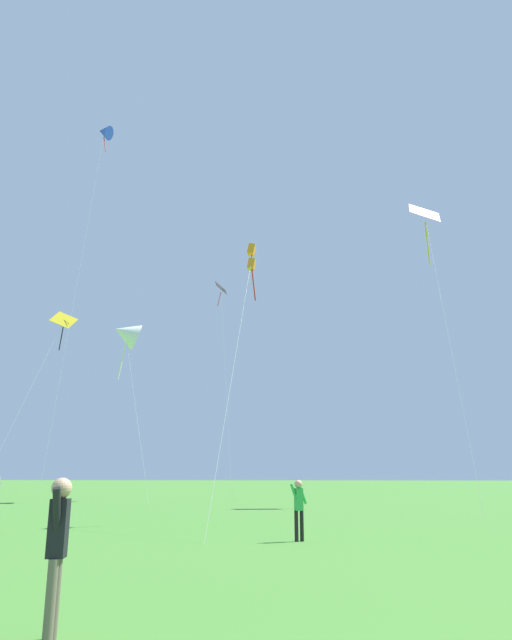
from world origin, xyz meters
name	(u,v)px	position (x,y,z in m)	size (l,w,h in m)	color
kite_black_large	(221,299)	(-9.50, 41.94, 15.37)	(2.26, 5.23, 16.94)	black
kite_pink_low	(426,226)	(5.60, 35.20, 17.97)	(2.19, 12.68, 19.92)	pink
kite_orange_box	(251,260)	(-4.50, 20.89, 10.53)	(0.50, 7.77, 11.25)	orange
kite_yellow_diamond	(61,328)	(-17.50, 31.00, 10.48)	(2.31, 5.52, 11.67)	yellow
kite_blue_delta	(104,132)	(-19.49, 39.95, 29.94)	(1.50, 7.65, 30.74)	blue
kite_white_distant	(126,333)	(-15.64, 37.46, 11.61)	(5.23, 6.55, 12.82)	white
person_foreground_watcher	(57,540)	(-4.67, 4.49, 1.02)	(0.23, 0.55, 1.69)	#665B4C
person_far_back	(299,504)	(-2.41, 14.51, 0.96)	(0.48, 0.32, 1.59)	black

